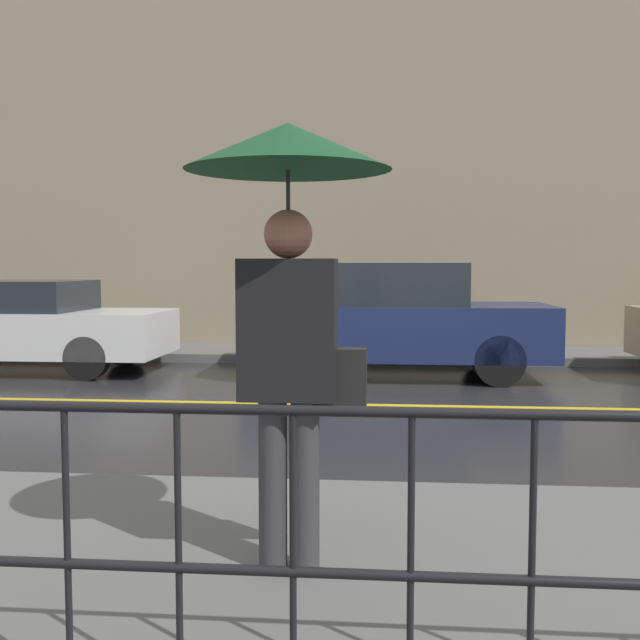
% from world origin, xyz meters
% --- Properties ---
extents(ground_plane, '(80.00, 80.00, 0.00)m').
position_xyz_m(ground_plane, '(0.00, 0.00, 0.00)').
color(ground_plane, '#262628').
extents(sidewalk_near, '(28.00, 2.84, 0.14)m').
position_xyz_m(sidewalk_near, '(0.00, -4.93, 0.07)').
color(sidewalk_near, '#60605E').
rests_on(sidewalk_near, ground_plane).
extents(sidewalk_far, '(28.00, 1.71, 0.14)m').
position_xyz_m(sidewalk_far, '(0.00, 4.37, 0.07)').
color(sidewalk_far, '#60605E').
rests_on(sidewalk_far, ground_plane).
extents(lane_marking, '(25.20, 0.12, 0.01)m').
position_xyz_m(lane_marking, '(0.00, 0.00, 0.00)').
color(lane_marking, gold).
rests_on(lane_marking, ground_plane).
extents(building_storefront, '(28.00, 0.30, 6.61)m').
position_xyz_m(building_storefront, '(0.00, 5.37, 3.31)').
color(building_storefront, gray).
rests_on(building_storefront, ground_plane).
extents(railing_foreground, '(12.00, 0.04, 1.00)m').
position_xyz_m(railing_foreground, '(0.00, -6.10, 0.77)').
color(railing_foreground, black).
rests_on(railing_foreground, sidewalk_near).
extents(pedestrian, '(0.96, 0.96, 2.11)m').
position_xyz_m(pedestrian, '(-0.54, -5.02, 1.75)').
color(pedestrian, '#333338').
rests_on(pedestrian, sidewalk_near).
extents(car_white, '(4.51, 1.77, 1.37)m').
position_xyz_m(car_white, '(-5.70, 2.31, 0.71)').
color(car_white, silver).
rests_on(car_white, ground_plane).
extents(car_navy, '(4.32, 1.84, 1.63)m').
position_xyz_m(car_navy, '(0.02, 2.31, 0.83)').
color(car_navy, '#19234C').
rests_on(car_navy, ground_plane).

